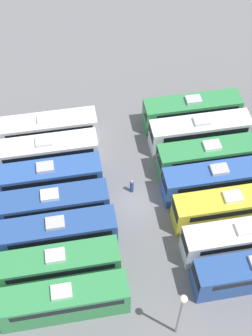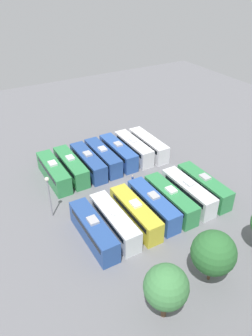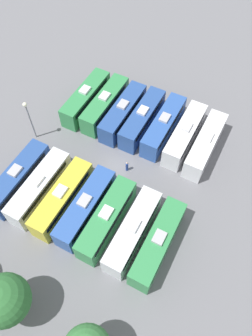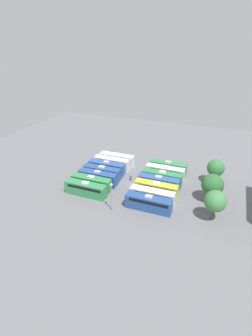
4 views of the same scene
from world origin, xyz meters
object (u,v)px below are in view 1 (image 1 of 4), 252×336
Objects in this scene: bus_5 at (58,265)px; bus_9 at (210,156)px; light_pole at (181,309)px; bus_10 at (217,180)px; bus_8 at (200,132)px; bus_11 at (230,207)px; bus_3 at (52,205)px; worker_person at (132,186)px; bus_0 at (47,130)px; bus_7 at (192,111)px; bus_12 at (242,238)px; bus_1 at (46,152)px; bus_2 at (48,178)px; bus_6 at (64,300)px; bus_4 at (58,233)px.

bus_5 and bus_9 have the same top height.
bus_10 is at bearing 151.34° from light_pole.
bus_8 is 9.45m from bus_11.
bus_3 is at bearing -179.76° from bus_5.
bus_0 is at bearing -136.81° from worker_person.
bus_0 is 1.00× the size of bus_7.
bus_11 is 9.45m from worker_person.
bus_10 is at bearing 80.43° from worker_person.
bus_12 is at bearing 68.60° from bus_3.
bus_0 is 9.51m from bus_3.
bus_1 is 1.00× the size of bus_12.
bus_1 and bus_12 have the same top height.
bus_0 and bus_3 have the same top height.
bus_9 is (0.05, 16.00, 0.00)m from bus_2.
worker_person is at bearing -78.87° from bus_9.
bus_5 is (12.50, 0.14, 0.00)m from bus_1.
bus_3 is 18.42m from bus_7.
bus_8 is 1.54× the size of light_pole.
bus_8 is (-12.59, 15.70, 0.00)m from bus_5.
light_pole is (15.78, 8.86, 2.90)m from bus_2.
light_pole is at bearing 34.61° from bus_3.
bus_11 is at bearing 143.01° from light_pole.
bus_11 is (-3.14, 15.90, 0.00)m from bus_5.
light_pole is at bearing 20.99° from bus_0.
bus_2 and bus_10 have the same top height.
bus_6 is (3.14, 0.23, 0.00)m from bus_5.
bus_1 is 1.00× the size of bus_5.
bus_3 is 16.20m from bus_11.
bus_5 is 1.54× the size of light_pole.
bus_11 is (-6.28, 15.68, 0.00)m from bus_6.
bus_0 is 12.49m from bus_4.
light_pole is at bearing -49.06° from bus_12.
bus_2 is 17.14m from bus_7.
bus_3 is (3.21, 0.19, 0.00)m from bus_2.
bus_2 is at bearing -120.39° from bus_12.
bus_4 is 15.68m from bus_11.
bus_10 is 14.85m from light_pole.
bus_2 is at bearing -100.73° from bus_10.
bus_1 is 20.47m from bus_12.
bus_12 is 6.07× the size of worker_person.
bus_3 and bus_6 have the same top height.
light_pole reaches higher than bus_1.
worker_person is 0.25× the size of light_pole.
bus_1 is 9.23m from worker_person.
worker_person is at bearing 121.50° from bus_4.
bus_6 is (6.23, 0.00, 0.00)m from bus_4.
bus_2 is 16.25m from bus_8.
bus_0 is 1.00× the size of bus_6.
bus_3 and bus_7 have the same top height.
bus_0 and bus_7 have the same top height.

